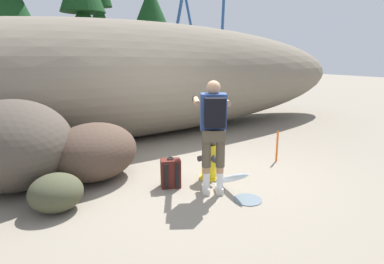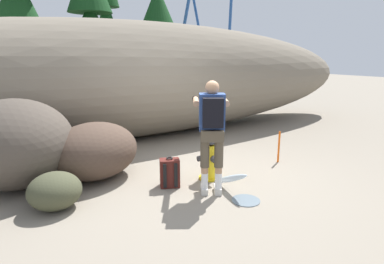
% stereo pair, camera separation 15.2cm
% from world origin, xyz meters
% --- Properties ---
extents(ground_plane, '(56.00, 56.00, 0.04)m').
position_xyz_m(ground_plane, '(0.00, 0.00, -0.02)').
color(ground_plane, gray).
extents(dirt_embankment, '(14.57, 3.20, 2.80)m').
position_xyz_m(dirt_embankment, '(0.00, 3.37, 1.40)').
color(dirt_embankment, '#756B5B').
rests_on(dirt_embankment, ground_plane).
extents(fire_hydrant, '(0.42, 0.37, 0.74)m').
position_xyz_m(fire_hydrant, '(0.14, -0.09, 0.34)').
color(fire_hydrant, gold).
rests_on(fire_hydrant, ground_plane).
extents(hydrant_water_jet, '(0.40, 1.00, 0.46)m').
position_xyz_m(hydrant_water_jet, '(0.14, -0.72, 0.16)').
color(hydrant_water_jet, silver).
rests_on(hydrant_water_jet, ground_plane).
extents(utility_worker, '(0.82, 1.03, 1.65)m').
position_xyz_m(utility_worker, '(-0.10, -0.53, 1.05)').
color(utility_worker, beige).
rests_on(utility_worker, ground_plane).
extents(spare_backpack, '(0.35, 0.35, 0.47)m').
position_xyz_m(spare_backpack, '(-0.55, -0.04, 0.22)').
color(spare_backpack, '#511E19').
rests_on(spare_backpack, ground_plane).
extents(boulder_large, '(2.06, 2.08, 1.37)m').
position_xyz_m(boulder_large, '(-2.56, 1.14, 0.68)').
color(boulder_large, '#4A4139').
rests_on(boulder_large, ground_plane).
extents(boulder_mid, '(1.80, 1.64, 0.93)m').
position_xyz_m(boulder_mid, '(-1.45, 0.89, 0.47)').
color(boulder_mid, '#49382D').
rests_on(boulder_mid, ground_plane).
extents(boulder_small, '(0.71, 0.68, 0.50)m').
position_xyz_m(boulder_small, '(-2.18, 0.06, 0.25)').
color(boulder_small, '#42442E').
rests_on(boulder_small, ground_plane).
extents(boulder_outlier, '(0.82, 0.75, 0.42)m').
position_xyz_m(boulder_outlier, '(-1.77, 1.75, 0.21)').
color(boulder_outlier, '#413D3B').
rests_on(boulder_outlier, ground_plane).
extents(pine_tree_center, '(2.59, 2.59, 5.78)m').
position_xyz_m(pine_tree_center, '(0.53, 8.89, 3.19)').
color(pine_tree_center, '#47331E').
rests_on(pine_tree_center, ground_plane).
extents(pine_tree_right, '(1.80, 1.80, 6.63)m').
position_xyz_m(pine_tree_right, '(1.52, 10.27, 3.56)').
color(pine_tree_right, '#47331E').
rests_on(pine_tree_right, ground_plane).
extents(pine_tree_far_right, '(2.54, 2.54, 5.04)m').
position_xyz_m(pine_tree_far_right, '(3.69, 9.65, 2.80)').
color(pine_tree_far_right, '#47331E').
rests_on(pine_tree_far_right, ground_plane).
extents(survey_stake, '(0.04, 0.04, 0.60)m').
position_xyz_m(survey_stake, '(1.75, -0.04, 0.30)').
color(survey_stake, '#E55914').
rests_on(survey_stake, ground_plane).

